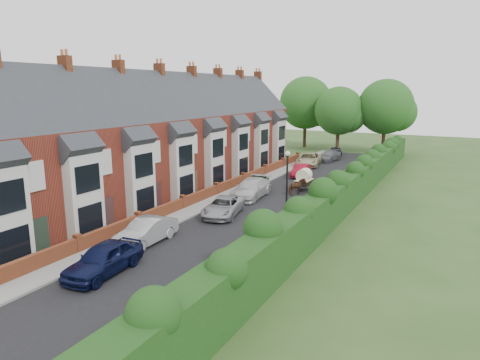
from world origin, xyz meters
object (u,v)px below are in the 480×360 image
object	(u,v)px
car_navy	(104,259)
car_white	(251,188)
car_grey	(329,156)
car_black	(335,152)
car_beige	(309,159)
car_silver_a	(146,232)
car_green	(257,184)
car_red	(301,170)
horse_cart	(304,178)
car_silver_b	(223,207)
horse	(297,187)
lamppost	(287,180)

from	to	relation	value
car_navy	car_white	xyz separation A→B (m)	(-0.28, 16.91, -0.00)
car_grey	car_black	world-z (taller)	car_black
car_white	car_beige	bearing A→B (deg)	88.28
car_silver_a	car_black	size ratio (longest dim) A/B	1.07
car_silver_a	car_green	xyz separation A→B (m)	(0.20, 14.65, 0.01)
car_silver_a	car_green	bearing A→B (deg)	88.14
car_red	horse_cart	distance (m)	6.42
car_silver_b	car_white	bearing A→B (deg)	82.76
car_silver_b	car_white	distance (m)	5.63
horse	car_silver_b	bearing A→B (deg)	95.64
car_grey	horse	xyz separation A→B (m)	(2.56, -18.69, 0.06)
car_silver_a	horse_cart	bearing A→B (deg)	76.51
car_navy	car_grey	size ratio (longest dim) A/B	1.02
car_white	horse	xyz separation A→B (m)	(3.11, 2.58, -0.07)
car_navy	horse_cart	world-z (taller)	horse_cart
car_silver_b	horse	bearing A→B (deg)	59.83
car_navy	car_red	size ratio (longest dim) A/B	1.18
car_red	horse_cart	bearing A→B (deg)	-73.93
car_white	horse_cart	world-z (taller)	horse_cart
car_red	car_grey	distance (m)	10.96
car_navy	car_red	world-z (taller)	car_navy
car_navy	horse	bearing A→B (deg)	77.43
car_grey	horse_cart	bearing A→B (deg)	-72.91
horse_cart	car_silver_a	bearing A→B (deg)	-102.43
car_silver_b	car_grey	xyz separation A→B (m)	(0.01, 26.87, -0.01)
car_silver_b	car_red	distance (m)	15.91
car_silver_a	car_black	bearing A→B (deg)	87.35
car_beige	horse	world-z (taller)	car_beige
lamppost	car_grey	distance (m)	28.47
car_navy	car_silver_b	world-z (taller)	car_navy
car_red	horse	bearing A→B (deg)	-78.72
car_red	car_grey	size ratio (longest dim) A/B	0.87
car_navy	horse_cart	bearing A→B (deg)	78.12
car_silver_a	horse_cart	world-z (taller)	horse_cart
car_green	car_silver_b	bearing A→B (deg)	-95.07
lamppost	car_black	bearing A→B (deg)	99.83
lamppost	car_red	distance (m)	17.85
car_silver_b	car_green	bearing A→B (deg)	84.62
car_navy	car_beige	world-z (taller)	car_navy
lamppost	car_grey	bearing A→B (deg)	100.59
car_navy	car_silver_a	size ratio (longest dim) A/B	1.03
car_beige	car_black	bearing A→B (deg)	72.32
lamppost	car_grey	size ratio (longest dim) A/B	1.15
car_green	car_beige	size ratio (longest dim) A/B	0.80
car_silver_a	car_red	xyz separation A→B (m)	(1.36, 22.96, -0.09)
car_black	car_red	bearing A→B (deg)	-97.26
car_white	car_grey	bearing A→B (deg)	84.61
car_navy	car_black	world-z (taller)	car_navy
car_green	car_red	world-z (taller)	car_green
car_white	car_beige	xyz separation A→B (m)	(-0.64, 16.80, -0.02)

